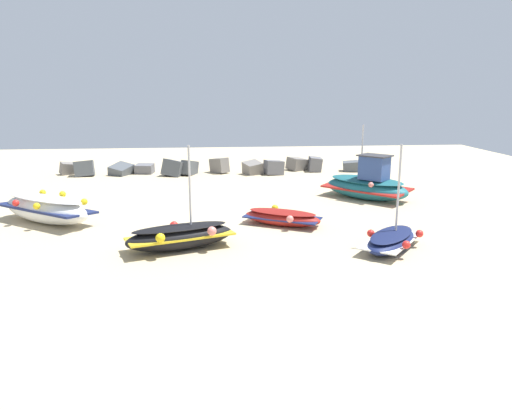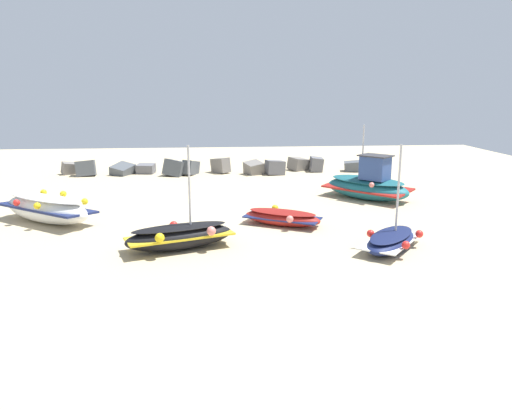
{
  "view_description": "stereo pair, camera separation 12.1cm",
  "coord_description": "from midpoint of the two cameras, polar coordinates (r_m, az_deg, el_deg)",
  "views": [
    {
      "loc": [
        0.09,
        -22.5,
        5.59
      ],
      "look_at": [
        1.92,
        -2.8,
        0.9
      ],
      "focal_mm": 34.81,
      "sensor_mm": 36.0,
      "label": 1
    },
    {
      "loc": [
        0.22,
        -22.51,
        5.59
      ],
      "look_at": [
        1.92,
        -2.8,
        0.9
      ],
      "focal_mm": 34.81,
      "sensor_mm": 36.0,
      "label": 2
    }
  ],
  "objects": [
    {
      "name": "fishing_boat_2",
      "position": [
        18.25,
        15.11,
        -3.9
      ],
      "size": [
        3.05,
        3.31,
        3.69
      ],
      "rotation": [
        0.0,
        0.0,
        4.03
      ],
      "color": "navy",
      "rests_on": "ground_plane"
    },
    {
      "name": "breakwater_rocks",
      "position": [
        33.23,
        -5.05,
        4.35
      ],
      "size": [
        20.25,
        3.03,
        1.4
      ],
      "color": "slate",
      "rests_on": "ground_plane"
    },
    {
      "name": "fishing_boat_4",
      "position": [
        22.76,
        -23.14,
        -0.34
      ],
      "size": [
        4.86,
        4.15,
        1.26
      ],
      "rotation": [
        0.0,
        0.0,
        5.66
      ],
      "color": "white",
      "rests_on": "ground_plane"
    },
    {
      "name": "fishing_boat_1",
      "position": [
        20.66,
        2.85,
        -1.42
      ],
      "size": [
        3.45,
        2.56,
        0.68
      ],
      "rotation": [
        0.0,
        0.0,
        5.79
      ],
      "color": "maroon",
      "rests_on": "ground_plane"
    },
    {
      "name": "fishing_boat_0",
      "position": [
        26.09,
        12.54,
        2.28
      ],
      "size": [
        4.52,
        4.6,
        3.84
      ],
      "rotation": [
        0.0,
        0.0,
        5.47
      ],
      "color": "#1E6670",
      "rests_on": "ground_plane"
    },
    {
      "name": "fishing_boat_3",
      "position": [
        17.77,
        -8.88,
        -3.54
      ],
      "size": [
        4.11,
        2.58,
        3.71
      ],
      "rotation": [
        0.0,
        0.0,
        3.48
      ],
      "color": "black",
      "rests_on": "ground_plane"
    },
    {
      "name": "ground_plane",
      "position": [
        23.19,
        -5.53,
        -0.68
      ],
      "size": [
        50.52,
        50.52,
        0.0
      ],
      "primitive_type": "plane",
      "color": "#C6B289"
    }
  ]
}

